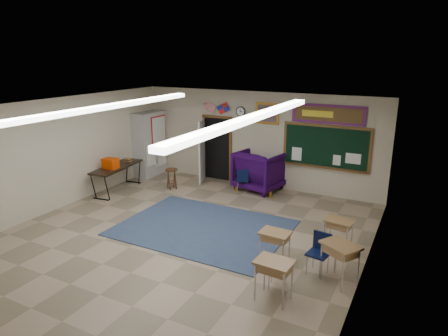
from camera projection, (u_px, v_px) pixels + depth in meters
The scene contains 24 objects.
floor at pixel (178, 239), 9.18m from camera, with size 9.00×9.00×0.00m, color gray.
back_wall at pixel (256, 139), 12.60m from camera, with size 8.00×0.04×3.00m, color #B7B195.
left_wall at pixel (50, 156), 10.55m from camera, with size 0.04×9.00×3.00m, color #B7B195.
right_wall at pixel (366, 209), 6.98m from camera, with size 0.04×9.00×3.00m, color #B7B195.
ceiling at pixel (174, 109), 8.35m from camera, with size 8.00×9.00×0.04m, color beige.
area_rug at pixel (203, 228), 9.77m from camera, with size 4.00×3.00×0.02m, color #2E4058.
fluorescent_strips at pixel (174, 112), 8.37m from camera, with size 3.86×6.00×0.10m, color white, non-canonical shape.
doorway at pixel (213, 149), 13.26m from camera, with size 1.10×0.89×2.16m.
chalkboard at pixel (326, 148), 11.59m from camera, with size 2.55×0.14×1.30m.
bulletin_board at pixel (328, 114), 11.33m from camera, with size 2.10×0.05×0.55m.
framed_art_print at pixel (267, 113), 12.18m from camera, with size 0.75×0.05×0.65m.
wall_clock at pixel (241, 112), 12.58m from camera, with size 0.32×0.05×0.32m.
wall_flags at pixel (217, 106), 12.90m from camera, with size 1.16×0.06×0.70m, color red, non-canonical shape.
storage_cabinet at pixel (150, 144), 13.81m from camera, with size 0.59×1.25×2.20m.
wingback_armchair at pixel (260, 170), 12.41m from camera, with size 1.31×1.35×1.23m, color #1E0533.
student_chair_reading at pixel (241, 180), 12.17m from camera, with size 0.38×0.38×0.77m, color black, non-canonical shape.
student_chair_desk_a at pixel (278, 270), 7.19m from camera, with size 0.36×0.36×0.71m, color black, non-canonical shape.
student_chair_desk_b at pixel (318, 255), 7.64m from camera, with size 0.41×0.41×0.81m, color black, non-canonical shape.
student_desk_front_left at pixel (275, 246), 8.00m from camera, with size 0.61×0.46×0.71m.
student_desk_front_right at pixel (338, 233), 8.60m from camera, with size 0.64×0.51×0.70m.
student_desk_back_left at pixel (274, 278), 6.81m from camera, with size 0.65×0.51×0.75m.
student_desk_back_right at pixel (339, 261), 7.34m from camera, with size 0.81×0.76×0.78m.
folding_table at pixel (117, 177), 12.30m from camera, with size 0.88×2.00×1.10m.
wooden_stool at pixel (172, 179), 12.51m from camera, with size 0.37×0.37×0.65m.
Camera 1 is at (4.81, -6.92, 4.12)m, focal length 32.00 mm.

